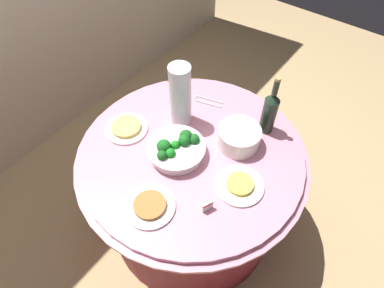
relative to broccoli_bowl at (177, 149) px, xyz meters
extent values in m
plane|color=tan|center=(0.06, -0.04, -0.78)|extent=(6.00, 6.00, 0.00)
cylinder|color=maroon|center=(0.06, -0.04, -0.44)|extent=(1.01, 1.01, 0.69)
cylinder|color=pink|center=(0.06, -0.04, -0.08)|extent=(1.16, 1.16, 0.02)
cylinder|color=pink|center=(0.06, -0.04, -0.06)|extent=(1.10, 1.10, 0.03)
cylinder|color=white|center=(0.00, 0.00, -0.02)|extent=(0.26, 0.26, 0.05)
cylinder|color=white|center=(0.00, 0.00, 0.01)|extent=(0.28, 0.28, 0.01)
sphere|color=#197D1E|center=(-0.05, -0.01, 0.03)|extent=(0.05, 0.05, 0.05)
sphere|color=#19581E|center=(-0.09, 0.01, 0.03)|extent=(0.05, 0.05, 0.05)
sphere|color=#19821E|center=(0.00, 0.01, 0.03)|extent=(0.04, 0.04, 0.04)
sphere|color=#19671E|center=(0.04, -0.02, 0.04)|extent=(0.06, 0.06, 0.06)
sphere|color=#19691E|center=(-0.05, 0.04, 0.04)|extent=(0.07, 0.07, 0.07)
sphere|color=#195A1E|center=(0.06, -0.01, 0.04)|extent=(0.06, 0.06, 0.06)
sphere|color=#195A1E|center=(0.08, -0.04, 0.03)|extent=(0.06, 0.06, 0.06)
cylinder|color=white|center=(0.24, -0.20, -0.04)|extent=(0.21, 0.21, 0.01)
cylinder|color=white|center=(0.24, -0.20, -0.03)|extent=(0.21, 0.21, 0.01)
cylinder|color=white|center=(0.24, -0.20, -0.02)|extent=(0.21, 0.21, 0.01)
cylinder|color=white|center=(0.24, -0.20, -0.01)|extent=(0.21, 0.21, 0.01)
cylinder|color=white|center=(0.24, -0.20, 0.00)|extent=(0.21, 0.21, 0.01)
cylinder|color=white|center=(0.24, -0.20, 0.01)|extent=(0.21, 0.21, 0.01)
cylinder|color=white|center=(0.24, -0.20, 0.02)|extent=(0.21, 0.21, 0.01)
cylinder|color=white|center=(0.24, -0.20, 0.03)|extent=(0.21, 0.21, 0.01)
cylinder|color=white|center=(0.24, -0.20, 0.04)|extent=(0.21, 0.21, 0.01)
cylinder|color=white|center=(0.24, -0.20, 0.05)|extent=(0.21, 0.21, 0.01)
cylinder|color=#1D2E21|center=(0.41, -0.26, 0.06)|extent=(0.07, 0.07, 0.20)
cone|color=#1D2E21|center=(0.41, -0.26, 0.18)|extent=(0.07, 0.07, 0.04)
cylinder|color=#1D2E21|center=(0.41, -0.26, 0.24)|extent=(0.03, 0.03, 0.08)
cylinder|color=#B2844C|center=(0.41, -0.26, 0.29)|extent=(0.03, 0.03, 0.02)
cylinder|color=silver|center=(0.20, 0.13, 0.13)|extent=(0.11, 0.11, 0.34)
sphere|color=#E5B26B|center=(0.22, 0.13, 0.00)|extent=(0.06, 0.06, 0.06)
sphere|color=#E5B26B|center=(0.19, 0.15, 0.00)|extent=(0.06, 0.06, 0.06)
sphere|color=#E5B26B|center=(0.19, 0.11, 0.00)|extent=(0.06, 0.06, 0.06)
sphere|color=#72C64C|center=(0.21, 0.14, 0.05)|extent=(0.06, 0.06, 0.06)
sphere|color=#72C64C|center=(0.18, 0.14, 0.05)|extent=(0.06, 0.06, 0.06)
sphere|color=#72C64C|center=(0.20, 0.11, 0.05)|extent=(0.06, 0.06, 0.06)
sphere|color=red|center=(0.20, 0.15, 0.10)|extent=(0.06, 0.06, 0.06)
sphere|color=red|center=(0.18, 0.13, 0.10)|extent=(0.06, 0.06, 0.06)
sphere|color=red|center=(0.21, 0.11, 0.10)|extent=(0.06, 0.06, 0.06)
sphere|color=#E5B26B|center=(0.19, 0.15, 0.16)|extent=(0.06, 0.06, 0.06)
sphere|color=#E5B26B|center=(0.18, 0.12, 0.16)|extent=(0.06, 0.06, 0.06)
sphere|color=#E5B26B|center=(0.22, 0.12, 0.16)|extent=(0.06, 0.06, 0.06)
cylinder|color=silver|center=(0.41, 0.10, -0.04)|extent=(0.05, 0.16, 0.01)
cylinder|color=silver|center=(0.38, 0.09, -0.04)|extent=(0.05, 0.16, 0.01)
sphere|color=silver|center=(0.37, 0.17, -0.04)|extent=(0.01, 0.01, 0.01)
cylinder|color=white|center=(0.03, -0.34, -0.04)|extent=(0.22, 0.22, 0.01)
cylinder|color=#F2D14C|center=(0.03, -0.34, -0.02)|extent=(0.12, 0.12, 0.02)
cylinder|color=white|center=(-0.03, 0.31, -0.04)|extent=(0.22, 0.22, 0.01)
cylinder|color=#EACC60|center=(-0.03, 0.31, -0.02)|extent=(0.15, 0.15, 0.02)
cylinder|color=white|center=(-0.29, -0.09, -0.04)|extent=(0.22, 0.22, 0.01)
cylinder|color=#B77038|center=(-0.29, -0.09, -0.02)|extent=(0.14, 0.14, 0.02)
cube|color=white|center=(-0.15, -0.29, -0.01)|extent=(0.05, 0.03, 0.05)
cube|color=maroon|center=(-0.15, -0.29, 0.00)|extent=(0.05, 0.03, 0.01)
camera|label=1|loc=(-0.72, -0.64, 1.21)|focal=30.38mm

